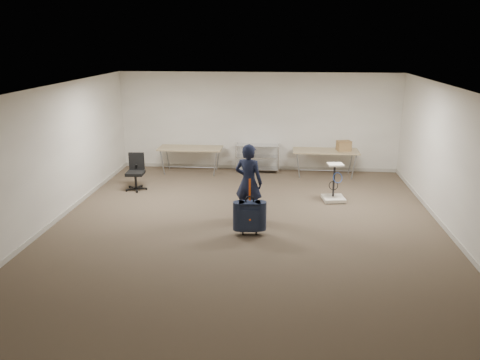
# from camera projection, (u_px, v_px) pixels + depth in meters

# --- Properties ---
(ground) EXTENTS (9.00, 9.00, 0.00)m
(ground) POSITION_uv_depth(u_px,v_px,m) (246.00, 227.00, 9.53)
(ground) COLOR #433729
(ground) RESTS_ON ground
(room_shell) EXTENTS (8.00, 9.00, 9.00)m
(room_shell) POSITION_uv_depth(u_px,v_px,m) (251.00, 202.00, 10.84)
(room_shell) COLOR beige
(room_shell) RESTS_ON ground
(folding_table_left) EXTENTS (1.80, 0.75, 0.73)m
(folding_table_left) POSITION_uv_depth(u_px,v_px,m) (190.00, 149.00, 13.27)
(folding_table_left) COLOR #99855E
(folding_table_left) RESTS_ON ground
(folding_table_right) EXTENTS (1.80, 0.75, 0.73)m
(folding_table_right) POSITION_uv_depth(u_px,v_px,m) (326.00, 152.00, 12.94)
(folding_table_right) COLOR #99855E
(folding_table_right) RESTS_ON ground
(wire_shelf) EXTENTS (1.22, 0.47, 0.80)m
(wire_shelf) POSITION_uv_depth(u_px,v_px,m) (258.00, 157.00, 13.41)
(wire_shelf) COLOR silver
(wire_shelf) RESTS_ON ground
(person) EXTENTS (0.69, 0.56, 1.64)m
(person) POSITION_uv_depth(u_px,v_px,m) (249.00, 182.00, 9.75)
(person) COLOR black
(person) RESTS_ON ground
(suitcase) EXTENTS (0.44, 0.29, 1.14)m
(suitcase) POSITION_uv_depth(u_px,v_px,m) (250.00, 216.00, 9.08)
(suitcase) COLOR #151931
(suitcase) RESTS_ON ground
(office_chair) EXTENTS (0.56, 0.56, 0.92)m
(office_chair) POSITION_uv_depth(u_px,v_px,m) (136.00, 179.00, 11.87)
(office_chair) COLOR black
(office_chair) RESTS_ON ground
(equipment_cart) EXTENTS (0.56, 0.56, 0.91)m
(equipment_cart) POSITION_uv_depth(u_px,v_px,m) (334.00, 191.00, 11.03)
(equipment_cart) COLOR silver
(equipment_cart) RESTS_ON ground
(cardboard_box) EXTENTS (0.42, 0.35, 0.27)m
(cardboard_box) POSITION_uv_depth(u_px,v_px,m) (344.00, 146.00, 12.86)
(cardboard_box) COLOR #A16D4B
(cardboard_box) RESTS_ON folding_table_right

